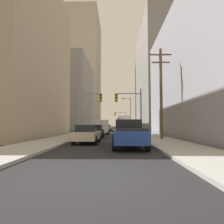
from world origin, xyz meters
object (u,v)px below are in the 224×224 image
sedan_grey (122,130)px  sedan_silver (107,128)px  city_bus (124,123)px  traffic_signal_near_left (89,105)px  sedan_beige (87,134)px  traffic_signal_far_right (121,117)px  pickup_truck_blue (129,134)px  traffic_signal_near_right (130,105)px  cargo_van_white (102,126)px  sedan_black (95,131)px

sedan_grey → sedan_silver: bearing=99.0°
city_bus → traffic_signal_near_left: size_ratio=1.93×
sedan_grey → sedan_beige: bearing=-102.9°
sedan_silver → traffic_signal_far_right: size_ratio=0.71×
pickup_truck_blue → sedan_silver: (-3.17, 37.01, -0.16)m
pickup_truck_blue → traffic_signal_far_right: 47.13m
traffic_signal_near_right → traffic_signal_far_right: bearing=90.2°
pickup_truck_blue → sedan_grey: 16.97m
pickup_truck_blue → sedan_grey: bearing=89.9°
cargo_van_white → traffic_signal_near_left: size_ratio=0.88×
traffic_signal_near_left → traffic_signal_far_right: bearing=82.4°
sedan_black → traffic_signal_near_left: (-0.92, 1.57, 3.23)m
sedan_silver → sedan_black: bearing=-90.3°
city_bus → sedan_grey: 15.06m
pickup_truck_blue → traffic_signal_near_right: (0.81, 10.43, 3.09)m
cargo_van_white → pickup_truck_blue: bearing=-80.3°
sedan_beige → traffic_signal_near_left: traffic_signal_near_left is taller
city_bus → sedan_black: 23.51m
sedan_beige → traffic_signal_near_right: traffic_signal_near_right is taller
pickup_truck_blue → sedan_black: size_ratio=1.28×
sedan_beige → pickup_truck_blue: bearing=-39.5°
cargo_van_white → sedan_silver: cargo_van_white is taller
sedan_beige → sedan_silver: same height
sedan_silver → traffic_signal_far_right: (3.82, 10.01, 3.27)m
pickup_truck_blue → city_bus: bearing=88.4°
traffic_signal_near_left → sedan_grey: bearing=57.0°
sedan_beige → traffic_signal_far_right: 44.63m
pickup_truck_blue → sedan_silver: 37.14m
sedan_silver → traffic_signal_near_right: size_ratio=0.71×
sedan_grey → traffic_signal_far_right: traffic_signal_far_right is taller
sedan_beige → sedan_black: bearing=90.5°
pickup_truck_blue → traffic_signal_near_right: 10.90m
city_bus → sedan_beige: bearing=-98.0°
city_bus → sedan_beige: city_bus is taller
cargo_van_white → traffic_signal_near_right: (3.94, -7.84, 2.73)m
sedan_black → sedan_silver: (0.13, 28.15, 0.00)m
sedan_grey → traffic_signal_far_right: size_ratio=0.71×
sedan_silver → pickup_truck_blue: bearing=-85.1°
sedan_beige → sedan_black: same height
cargo_van_white → traffic_signal_near_right: 9.19m
city_bus → traffic_signal_far_right: 15.21m
pickup_truck_blue → sedan_beige: size_ratio=1.27×
cargo_van_white → traffic_signal_near_right: size_ratio=0.88×
pickup_truck_blue → sedan_beige: 4.22m
pickup_truck_blue → traffic_signal_far_right: traffic_signal_far_right is taller
traffic_signal_near_right → pickup_truck_blue: bearing=-94.4°
cargo_van_white → sedan_silver: bearing=90.1°
city_bus → sedan_beige: 29.59m
city_bus → sedan_black: city_bus is taller
traffic_signal_near_right → traffic_signal_far_right: 36.59m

